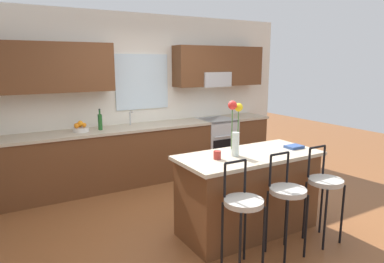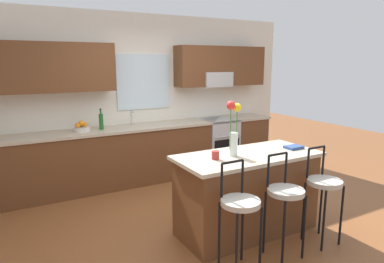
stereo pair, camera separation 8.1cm
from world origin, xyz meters
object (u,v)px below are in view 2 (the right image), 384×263
cookbook (294,147)px  oven_range (218,144)px  bar_stool_near (240,207)px  bottle_olive_oil (101,121)px  kitchen_island (247,193)px  bar_stool_far (324,186)px  flower_vase (234,128)px  mug_ceramic (215,155)px  fruit_bowl_oranges (82,128)px  bar_stool_middle (285,196)px

cookbook → oven_range: bearing=79.6°
bar_stool_near → bottle_olive_oil: (-0.50, 2.81, 0.41)m
kitchen_island → bar_stool_far: size_ratio=1.57×
oven_range → cookbook: bearing=-100.4°
bar_stool_near → flower_vase: bearing=59.7°
bottle_olive_oil → flower_vase: bearing=-68.5°
mug_ceramic → fruit_bowl_oranges: bearing=112.5°
flower_vase → fruit_bowl_oranges: bearing=117.8°
oven_range → kitchen_island: 2.43m
oven_range → bar_stool_far: bar_stool_far is taller
oven_range → fruit_bowl_oranges: fruit_bowl_oranges is taller
oven_range → kitchen_island: (-1.04, -2.19, 0.00)m
mug_ceramic → fruit_bowl_oranges: size_ratio=0.38×
oven_range → mug_ceramic: mug_ceramic is taller
oven_range → bar_stool_near: size_ratio=0.88×
oven_range → bottle_olive_oil: size_ratio=2.89×
kitchen_island → flower_vase: bearing=173.0°
fruit_bowl_oranges → kitchen_island: bearing=-58.7°
kitchen_island → flower_vase: (-0.19, 0.02, 0.77)m
kitchen_island → bar_stool_far: bar_stool_far is taller
bar_stool_near → bar_stool_middle: 0.55m
bar_stool_near → fruit_bowl_oranges: 2.94m
kitchen_island → bottle_olive_oil: bearing=115.5°
bar_stool_near → fruit_bowl_oranges: (-0.80, 2.81, 0.34)m
cookbook → fruit_bowl_oranges: (-1.98, 2.28, 0.04)m
bottle_olive_oil → kitchen_island: bearing=-64.5°
kitchen_island → bar_stool_middle: size_ratio=1.57×
oven_range → cookbook: 2.34m
bar_stool_near → mug_ceramic: size_ratio=11.58×
flower_vase → cookbook: 0.87m
bar_stool_far → fruit_bowl_oranges: size_ratio=4.34×
bar_stool_near → oven_range: bearing=60.2°
oven_range → kitchen_island: same height
oven_range → bar_stool_far: (-0.49, -2.78, 0.18)m
bar_stool_middle → bar_stool_far: size_ratio=1.00×
kitchen_island → mug_ceramic: mug_ceramic is taller
kitchen_island → mug_ceramic: (-0.43, 0.01, 0.50)m
mug_ceramic → flower_vase: bearing=3.9°
kitchen_island → mug_ceramic: 0.66m
bar_stool_middle → bar_stool_far: same height
bottle_olive_oil → oven_range: bearing=-0.7°
bar_stool_middle → flower_vase: flower_vase is taller
bar_stool_middle → cookbook: bearing=40.2°
bar_stool_near → fruit_bowl_oranges: fruit_bowl_oranges is taller
flower_vase → cookbook: size_ratio=3.03×
bar_stool_far → flower_vase: size_ratio=1.72×
mug_ceramic → bar_stool_middle: bearing=-54.3°
bar_stool_near → fruit_bowl_oranges: bearing=105.8°
cookbook → bar_stool_near: bearing=-155.8°
bar_stool_middle → flower_vase: (-0.19, 0.62, 0.60)m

